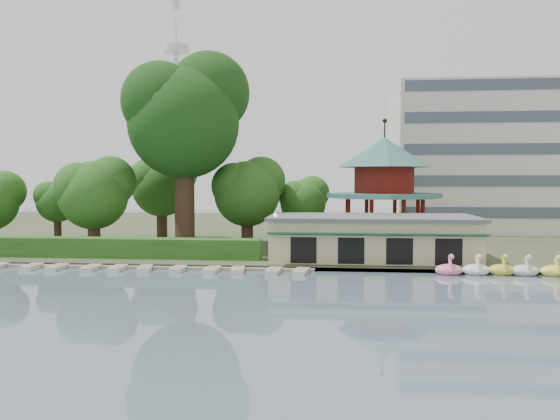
# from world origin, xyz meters

# --- Properties ---
(ground_plane) EXTENTS (220.00, 220.00, 0.00)m
(ground_plane) POSITION_xyz_m (0.00, 0.00, 0.00)
(ground_plane) COLOR slate
(ground_plane) RESTS_ON ground
(shore) EXTENTS (220.00, 70.00, 0.40)m
(shore) POSITION_xyz_m (0.00, 52.00, 0.20)
(shore) COLOR #424930
(shore) RESTS_ON ground
(embankment) EXTENTS (220.00, 0.60, 0.30)m
(embankment) POSITION_xyz_m (0.00, 17.30, 0.15)
(embankment) COLOR gray
(embankment) RESTS_ON ground
(dock) EXTENTS (34.00, 1.60, 0.24)m
(dock) POSITION_xyz_m (-12.00, 17.20, 0.12)
(dock) COLOR gray
(dock) RESTS_ON ground
(boathouse) EXTENTS (18.60, 9.39, 3.90)m
(boathouse) POSITION_xyz_m (10.00, 21.97, 2.37)
(boathouse) COLOR beige
(boathouse) RESTS_ON shore
(pavilion) EXTENTS (12.40, 12.40, 13.50)m
(pavilion) POSITION_xyz_m (12.00, 32.00, 7.48)
(pavilion) COLOR beige
(pavilion) RESTS_ON shore
(office_building) EXTENTS (38.00, 18.00, 20.00)m
(office_building) POSITION_xyz_m (32.67, 49.00, 9.73)
(office_building) COLOR silver
(office_building) RESTS_ON shore
(broadcast_tower) EXTENTS (8.00, 8.00, 96.00)m
(broadcast_tower) POSITION_xyz_m (-42.00, 140.00, 33.98)
(broadcast_tower) COLOR silver
(broadcast_tower) RESTS_ON ground
(hedge) EXTENTS (30.00, 2.00, 1.80)m
(hedge) POSITION_xyz_m (-15.00, 20.50, 1.30)
(hedge) COLOR #2A5E1D
(hedge) RESTS_ON shore
(lamp_post) EXTENTS (0.36, 0.36, 4.28)m
(lamp_post) POSITION_xyz_m (1.50, 19.00, 3.34)
(lamp_post) COLOR black
(lamp_post) RESTS_ON shore
(big_tree) EXTENTS (12.71, 11.85, 20.73)m
(big_tree) POSITION_xyz_m (-8.84, 28.19, 14.50)
(big_tree) COLOR #3A281C
(big_tree) RESTS_ON shore
(small_trees) EXTENTS (39.22, 17.20, 10.50)m
(small_trees) POSITION_xyz_m (-13.07, 31.29, 6.30)
(small_trees) COLOR #3A281C
(small_trees) RESTS_ON shore
(swan_boats) EXTENTS (11.77, 2.12, 1.92)m
(swan_boats) POSITION_xyz_m (20.69, 16.53, 0.40)
(swan_boats) COLOR pink
(swan_boats) RESTS_ON ground
(moored_rowboats) EXTENTS (32.45, 2.73, 0.36)m
(moored_rowboats) POSITION_xyz_m (-11.44, 15.79, 0.18)
(moored_rowboats) COLOR beige
(moored_rowboats) RESTS_ON ground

